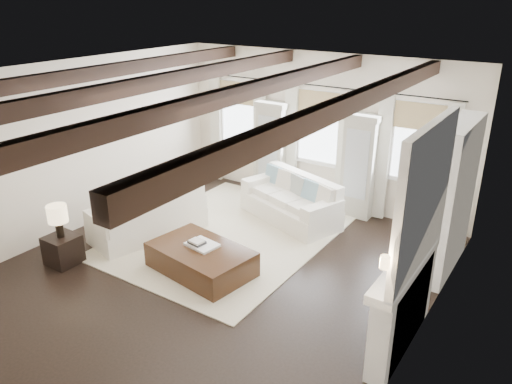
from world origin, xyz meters
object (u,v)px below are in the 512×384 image
Objects in this scene: sofa_back at (292,202)px; sofa_left at (150,218)px; side_table_front at (63,250)px; ottoman at (201,260)px; side_table_back at (271,177)px.

sofa_back is 2.83m from sofa_left.
side_table_front is at bearing -107.58° from sofa_left.
ottoman is at bearing -94.88° from sofa_back.
side_table_back is (-0.95, 3.68, 0.11)m from ottoman.
side_table_front is at bearing -144.70° from ottoman.
sofa_left reaches higher than side_table_front.
ottoman is at bearing -16.52° from sofa_left.
side_table_front reaches higher than ottoman.
sofa_left is at bearing -101.96° from side_table_back.
ottoman is (-0.22, -2.62, -0.15)m from sofa_back.
side_table_front is at bearing -122.43° from sofa_back.
side_table_back is (0.68, 3.20, -0.04)m from sofa_left.
sofa_left is 4.53× the size of side_table_front.
ottoman is 3.33× the size of side_table_front.
sofa_back is 4.61× the size of side_table_front.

